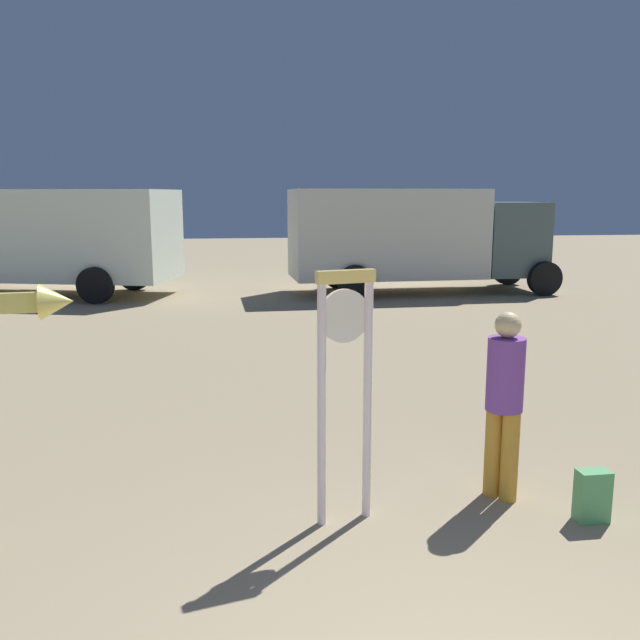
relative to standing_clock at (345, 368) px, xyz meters
The scene contains 5 objects.
standing_clock is the anchor object (origin of this frame).
person_near_clock 1.48m from the standing_clock, ahead, with size 0.32×0.32×1.65m.
backpack 2.28m from the standing_clock, ahead, with size 0.26×0.19×0.43m.
box_truck_near 13.36m from the standing_clock, 71.89° to the left, with size 7.08×2.65×2.78m.
box_truck_far 14.51m from the standing_clock, 111.36° to the left, with size 6.99×4.16×2.76m.
Camera 1 is at (-1.18, -2.39, 2.61)m, focal length 37.87 mm.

